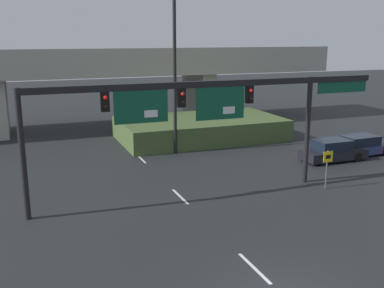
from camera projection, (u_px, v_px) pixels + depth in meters
The scene contains 8 objects.
lane_markings at pixel (158, 175), 27.72m from camera, with size 0.14×26.91×0.01m.
signal_gantry at pixel (205, 102), 23.01m from camera, with size 19.44×0.44×6.14m.
speed_limit_sign at pixel (327, 164), 24.91m from camera, with size 0.60×0.11×2.22m.
highway_light_pole_near at pixel (175, 55), 31.29m from camera, with size 0.70×0.36×13.38m.
overpass_bridge at pixel (105, 70), 41.43m from camera, with size 43.94×7.37×7.36m.
grass_embankment at pixel (200, 128), 37.42m from camera, with size 13.26×7.60×1.74m.
parked_sedan_near_right at pixel (333, 151), 30.80m from camera, with size 4.53×1.84×1.48m.
parked_sedan_mid_right at pixel (361, 146), 32.34m from camera, with size 4.84×1.95×1.42m.
Camera 1 is at (-7.58, -11.24, 8.35)m, focal length 42.00 mm.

